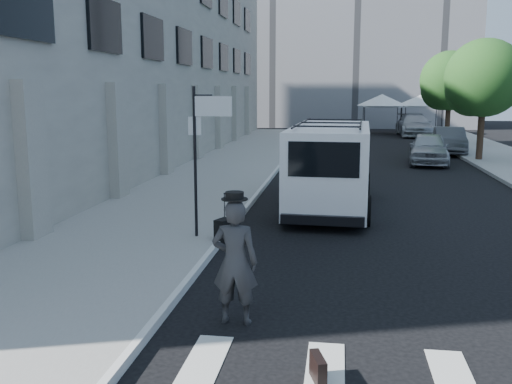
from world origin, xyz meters
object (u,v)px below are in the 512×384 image
(businessman, at_px, (235,262))
(briefcase, at_px, (318,369))
(cargo_van, at_px, (331,166))
(parked_car_c, at_px, (414,125))
(parked_car_a, at_px, (429,148))
(parked_car_b, at_px, (449,141))
(suitcase, at_px, (224,232))

(businessman, bearing_deg, briefcase, 129.23)
(briefcase, distance_m, cargo_van, 10.73)
(briefcase, height_order, parked_car_c, parked_car_c)
(parked_car_a, xyz_separation_m, parked_car_b, (1.80, 4.72, -0.02))
(cargo_van, bearing_deg, parked_car_c, 80.50)
(suitcase, bearing_deg, businessman, -53.27)
(suitcase, distance_m, parked_car_a, 17.36)
(parked_car_a, distance_m, parked_car_b, 5.05)
(cargo_van, xyz_separation_m, parked_car_c, (5.91, 28.28, -0.45))
(parked_car_a, height_order, parked_car_c, parked_car_c)
(cargo_van, bearing_deg, suitcase, -114.49)
(businessman, relative_size, cargo_van, 0.29)
(cargo_van, bearing_deg, parked_car_b, 70.67)
(suitcase, height_order, parked_car_b, parked_car_b)
(briefcase, bearing_deg, cargo_van, 73.44)
(briefcase, relative_size, parked_car_a, 0.10)
(parked_car_a, height_order, parked_car_b, parked_car_a)
(businessman, height_order, cargo_van, cargo_van)
(businessman, relative_size, parked_car_b, 0.43)
(businessman, xyz_separation_m, parked_car_b, (7.63, 24.99, -0.23))
(cargo_van, height_order, parked_car_c, cargo_van)
(suitcase, distance_m, cargo_van, 5.32)
(parked_car_a, bearing_deg, suitcase, -106.81)
(parked_car_a, bearing_deg, parked_car_b, 75.74)
(cargo_van, xyz_separation_m, parked_car_b, (6.34, 15.98, -0.55))
(briefcase, relative_size, parked_car_b, 0.10)
(suitcase, height_order, parked_car_c, parked_car_c)
(parked_car_b, bearing_deg, businessman, -102.17)
(cargo_van, bearing_deg, parked_car_a, 70.35)
(parked_car_b, xyz_separation_m, parked_car_c, (-0.43, 12.30, 0.10))
(parked_car_c, bearing_deg, suitcase, -105.33)
(suitcase, bearing_deg, parked_car_a, 89.45)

